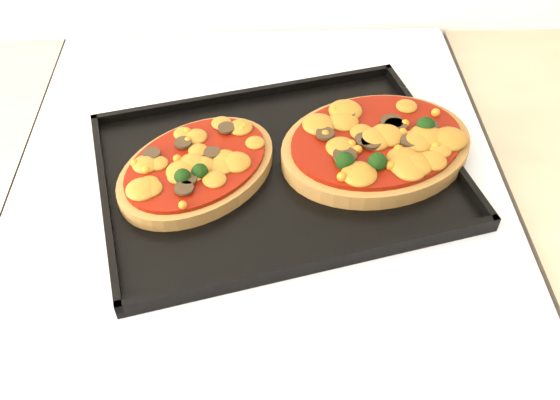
{
  "coord_description": "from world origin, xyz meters",
  "views": [
    {
      "loc": [
        0.0,
        1.12,
        1.43
      ],
      "look_at": [
        0.02,
        1.62,
        0.92
      ],
      "focal_mm": 40.0,
      "sensor_mm": 36.0,
      "label": 1
    }
  ],
  "objects_px": {
    "pizza_right": "(376,144)",
    "pizza_left": "(197,166)",
    "stove": "(264,347)",
    "baking_tray": "(278,169)"
  },
  "relations": [
    {
      "from": "pizza_right",
      "to": "pizza_left",
      "type": "bearing_deg",
      "value": -172.38
    },
    {
      "from": "stove",
      "to": "baking_tray",
      "type": "xyz_separation_m",
      "value": [
        0.03,
        -0.03,
        0.47
      ]
    },
    {
      "from": "stove",
      "to": "pizza_right",
      "type": "relative_size",
      "value": 3.86
    },
    {
      "from": "baking_tray",
      "to": "pizza_right",
      "type": "bearing_deg",
      "value": -2.97
    },
    {
      "from": "pizza_left",
      "to": "pizza_right",
      "type": "height_order",
      "value": "pizza_right"
    },
    {
      "from": "stove",
      "to": "pizza_left",
      "type": "relative_size",
      "value": 4.46
    },
    {
      "from": "pizza_left",
      "to": "stove",
      "type": "bearing_deg",
      "value": 29.96
    },
    {
      "from": "stove",
      "to": "baking_tray",
      "type": "bearing_deg",
      "value": -53.64
    },
    {
      "from": "stove",
      "to": "pizza_right",
      "type": "height_order",
      "value": "pizza_right"
    },
    {
      "from": "baking_tray",
      "to": "pizza_right",
      "type": "height_order",
      "value": "pizza_right"
    }
  ]
}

